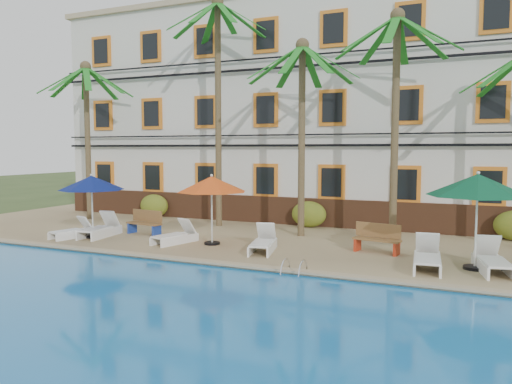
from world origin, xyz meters
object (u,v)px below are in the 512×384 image
at_px(palm_a, 87,118).
at_px(palm_b, 218,83).
at_px(pool_ladder, 294,273).
at_px(palm_d, 396,94).
at_px(lounger_b, 100,229).
at_px(lounger_d, 263,243).
at_px(bench_right, 378,238).
at_px(lounger_a, 73,231).
at_px(lounger_f, 492,261).
at_px(bench_left, 146,222).
at_px(lounger_c, 176,236).
at_px(umbrella_red, 212,185).
at_px(umbrella_green, 478,186).
at_px(palm_c, 302,109).
at_px(lounger_e, 427,258).
at_px(umbrella_blue, 92,183).

relative_size(palm_a, palm_b, 0.76).
bearing_deg(palm_a, pool_ladder, -25.51).
xyz_separation_m(palm_d, lounger_b, (-10.27, -3.17, -4.87)).
height_order(palm_a, lounger_d, palm_a).
distance_m(lounger_d, bench_right, 3.66).
bearing_deg(lounger_a, lounger_d, 4.30).
distance_m(lounger_f, pool_ladder, 5.36).
distance_m(palm_d, bench_right, 5.07).
bearing_deg(bench_left, palm_d, 12.67).
relative_size(lounger_a, pool_ladder, 2.31).
bearing_deg(pool_ladder, lounger_d, 129.59).
xyz_separation_m(palm_d, lounger_a, (-11.07, -3.77, -4.92)).
bearing_deg(pool_ladder, lounger_b, 165.17).
xyz_separation_m(lounger_a, lounger_f, (14.17, 0.58, 0.05)).
bearing_deg(lounger_a, palm_d, 18.79).
bearing_deg(lounger_d, palm_b, 132.51).
distance_m(palm_b, lounger_c, 7.12).
xyz_separation_m(palm_a, palm_b, (6.63, 0.54, 1.31)).
relative_size(lounger_c, bench_left, 1.19).
xyz_separation_m(bench_left, pool_ladder, (7.29, -3.39, -0.47)).
height_order(umbrella_red, lounger_f, umbrella_red).
height_order(palm_b, lounger_b, palm_b).
bearing_deg(lounger_c, lounger_f, -0.29).
xyz_separation_m(palm_d, umbrella_red, (-5.68, -2.81, -3.09)).
bearing_deg(lounger_c, lounger_d, -1.25).
relative_size(umbrella_green, lounger_f, 1.31).
xyz_separation_m(lounger_b, lounger_d, (6.68, -0.03, -0.02)).
bearing_deg(umbrella_green, umbrella_red, 178.36).
relative_size(palm_c, lounger_a, 4.29).
height_order(umbrella_red, lounger_e, umbrella_red).
distance_m(palm_a, lounger_f, 18.11).
xyz_separation_m(umbrella_green, lounger_e, (-1.21, -0.45, -2.01)).
bearing_deg(bench_right, palm_a, 170.43).
bearing_deg(lounger_c, umbrella_red, 13.77).
bearing_deg(bench_right, lounger_a, -170.23).
bearing_deg(lounger_a, palm_b, 52.68).
distance_m(lounger_b, lounger_e, 11.75).
bearing_deg(lounger_b, lounger_a, -143.02).
bearing_deg(umbrella_green, lounger_a, -177.04).
distance_m(palm_d, umbrella_green, 4.96).
relative_size(lounger_d, bench_left, 1.26).
xyz_separation_m(palm_c, bench_right, (3.22, -1.91, -4.30)).
xyz_separation_m(palm_c, umbrella_red, (-2.29, -2.84, -2.68)).
relative_size(palm_c, lounger_b, 3.64).
distance_m(palm_d, umbrella_red, 7.05).
xyz_separation_m(umbrella_red, umbrella_green, (8.35, -0.24, 0.23)).
height_order(lounger_b, bench_left, lounger_b).
distance_m(palm_c, bench_right, 5.70).
distance_m(umbrella_green, pool_ladder, 5.53).
xyz_separation_m(umbrella_blue, lounger_d, (6.81, 0.24, -1.75)).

